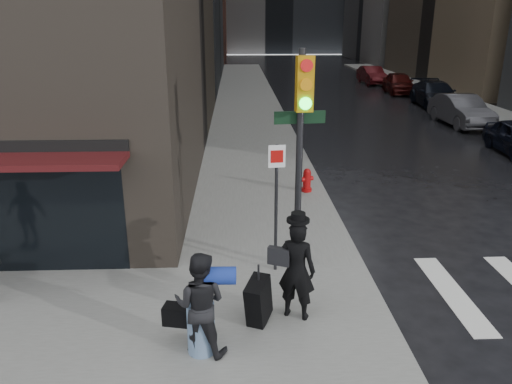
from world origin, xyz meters
TOP-DOWN VIEW (x-y plane):
  - ground at (0.00, 0.00)m, footprint 140.00×140.00m
  - sidewalk_left at (0.00, 27.00)m, footprint 4.00×50.00m
  - sidewalk_right at (13.50, 27.00)m, footprint 3.00×50.00m
  - man_overcoat at (0.14, 0.07)m, footprint 1.32×0.89m
  - man_jeans at (-1.32, -0.82)m, footprint 1.19×0.84m
  - traffic_light at (0.47, 1.79)m, footprint 1.11×0.54m
  - fire_hydrant at (1.40, 6.83)m, footprint 0.42×0.31m
  - parked_car_2 at (10.65, 17.20)m, footprint 1.76×4.69m
  - parked_car_3 at (11.55, 22.97)m, footprint 2.48×5.35m
  - parked_car_4 at (11.11, 28.75)m, footprint 2.16×4.55m
  - parked_car_5 at (10.65, 34.52)m, footprint 1.69×4.37m

SIDE VIEW (x-z plane):
  - ground at x=0.00m, z-range 0.00..0.00m
  - sidewalk_left at x=0.00m, z-range 0.00..0.15m
  - sidewalk_right at x=13.50m, z-range 0.00..0.15m
  - fire_hydrant at x=1.40m, z-range 0.11..0.83m
  - parked_car_5 at x=10.65m, z-range 0.00..1.42m
  - parked_car_4 at x=11.11m, z-range 0.00..1.50m
  - parked_car_3 at x=11.55m, z-range 0.00..1.51m
  - parked_car_2 at x=10.65m, z-range 0.00..1.53m
  - man_overcoat at x=0.14m, z-range -0.01..1.98m
  - man_jeans at x=-1.32m, z-range 0.15..1.86m
  - traffic_light at x=0.47m, z-range 0.80..5.27m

